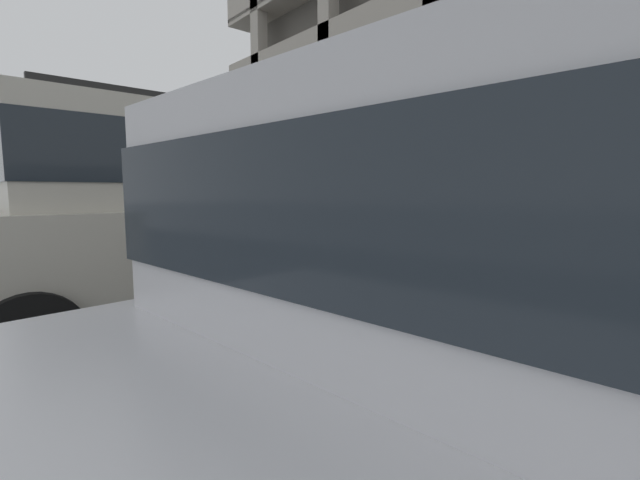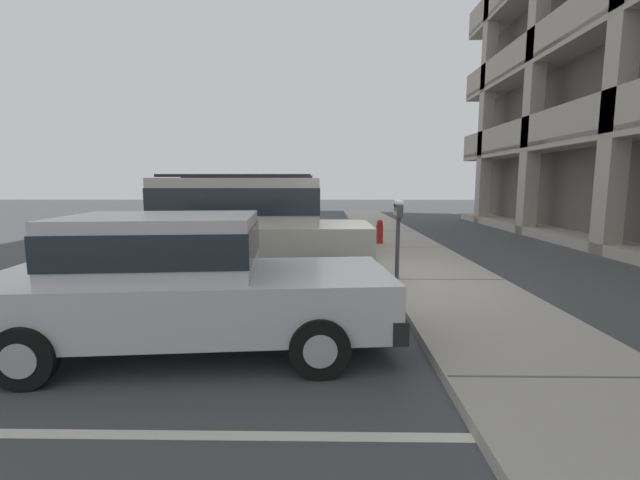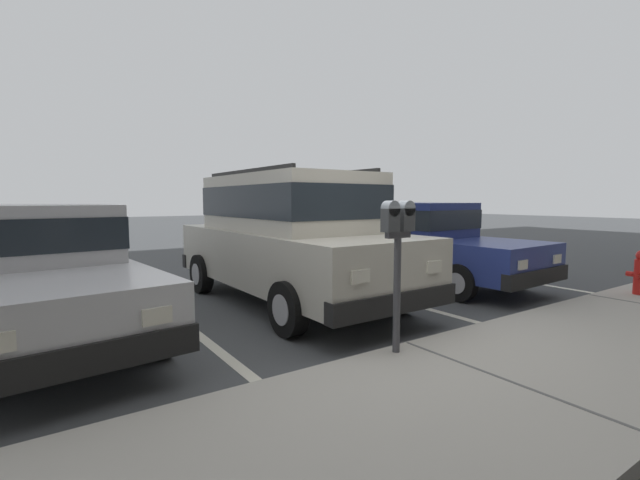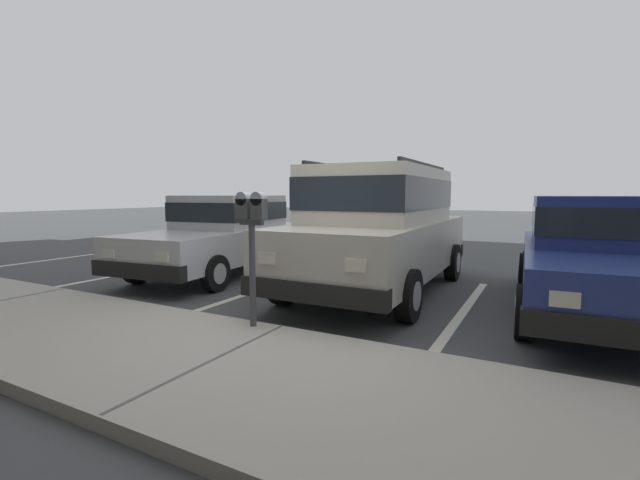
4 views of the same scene
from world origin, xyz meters
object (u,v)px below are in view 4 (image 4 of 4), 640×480
(red_sedan, at_px, (597,252))
(parking_meter_near, at_px, (252,227))
(dark_hatchback, at_px, (225,232))
(silver_suv, at_px, (380,224))

(red_sedan, distance_m, parking_meter_near, 4.43)
(red_sedan, xyz_separation_m, dark_hatchback, (6.23, -0.05, 0.00))
(dark_hatchback, distance_m, parking_meter_near, 4.05)
(silver_suv, height_order, dark_hatchback, silver_suv)
(red_sedan, relative_size, dark_hatchback, 0.98)
(silver_suv, distance_m, red_sedan, 2.98)
(silver_suv, relative_size, parking_meter_near, 3.27)
(dark_hatchback, bearing_deg, silver_suv, 173.42)
(dark_hatchback, bearing_deg, red_sedan, 173.94)
(dark_hatchback, bearing_deg, parking_meter_near, 129.02)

